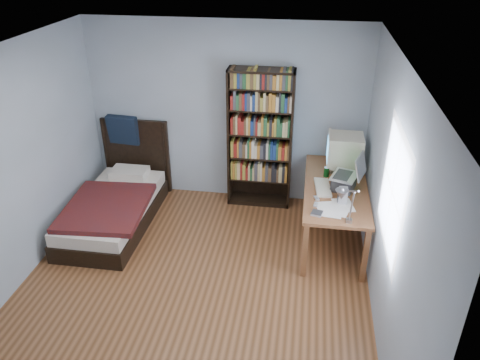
{
  "coord_description": "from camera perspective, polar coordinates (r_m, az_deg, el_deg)",
  "views": [
    {
      "loc": [
        1.1,
        -3.85,
        3.45
      ],
      "look_at": [
        0.39,
        0.82,
        0.93
      ],
      "focal_mm": 35.0,
      "sensor_mm": 36.0,
      "label": 1
    }
  ],
  "objects": [
    {
      "name": "speaker",
      "position": [
        5.38,
        12.43,
        -1.88
      ],
      "size": [
        0.1,
        0.1,
        0.19
      ],
      "primitive_type": "cube",
      "rotation": [
        0.0,
        0.0,
        0.01
      ],
      "color": "#99999C",
      "rests_on": "desk"
    },
    {
      "name": "laptop",
      "position": [
        5.67,
        12.75,
        0.01
      ],
      "size": [
        0.45,
        0.43,
        0.44
      ],
      "color": "#2D2D30",
      "rests_on": "desk"
    },
    {
      "name": "phone_grey",
      "position": [
        5.32,
        9.24,
        -2.94
      ],
      "size": [
        0.06,
        0.09,
        0.02
      ],
      "primitive_type": "cube",
      "rotation": [
        0.0,
        0.0,
        -0.16
      ],
      "color": "#99999C",
      "rests_on": "desk"
    },
    {
      "name": "crt_monitor",
      "position": [
        6.03,
        12.57,
        3.47
      ],
      "size": [
        0.43,
        0.41,
        0.5
      ],
      "color": "beige",
      "rests_on": "desk"
    },
    {
      "name": "keyboard",
      "position": [
        5.67,
        10.05,
        -0.91
      ],
      "size": [
        0.22,
        0.46,
        0.04
      ],
      "primitive_type": "cube",
      "rotation": [
        0.0,
        0.07,
        0.1
      ],
      "color": "beige",
      "rests_on": "desk"
    },
    {
      "name": "desk",
      "position": [
        6.33,
        11.23,
        -1.13
      ],
      "size": [
        0.75,
        1.73,
        0.73
      ],
      "color": "brown",
      "rests_on": "floor"
    },
    {
      "name": "mouse",
      "position": [
        6.03,
        11.45,
        0.83
      ],
      "size": [
        0.06,
        0.11,
        0.04
      ],
      "primitive_type": "ellipsoid",
      "color": "silver",
      "rests_on": "desk"
    },
    {
      "name": "soda_can",
      "position": [
        5.94,
        10.5,
        0.97
      ],
      "size": [
        0.07,
        0.07,
        0.12
      ],
      "primitive_type": "cylinder",
      "color": "#083E15",
      "rests_on": "desk"
    },
    {
      "name": "bookshelf",
      "position": [
        6.33,
        2.46,
        4.95
      ],
      "size": [
        0.87,
        0.3,
        1.93
      ],
      "color": "black",
      "rests_on": "floor"
    },
    {
      "name": "desk_lamp",
      "position": [
        4.5,
        12.5,
        -2.09
      ],
      "size": [
        0.24,
        0.54,
        0.64
      ],
      "color": "#99999E",
      "rests_on": "desk"
    },
    {
      "name": "phone_silver",
      "position": [
        5.45,
        9.31,
        -2.2
      ],
      "size": [
        0.07,
        0.1,
        0.02
      ],
      "primitive_type": "cube",
      "rotation": [
        0.0,
        0.0,
        0.3
      ],
      "color": "silver",
      "rests_on": "desk"
    },
    {
      "name": "bed",
      "position": [
        6.41,
        -14.94,
        -2.84
      ],
      "size": [
        1.06,
        2.0,
        1.16
      ],
      "color": "black",
      "rests_on": "floor"
    },
    {
      "name": "room",
      "position": [
        4.56,
        -6.08,
        -0.9
      ],
      "size": [
        4.2,
        4.24,
        2.5
      ],
      "color": "brown",
      "rests_on": "ground"
    },
    {
      "name": "external_drive",
      "position": [
        5.16,
        9.35,
        -4.03
      ],
      "size": [
        0.14,
        0.14,
        0.02
      ],
      "primitive_type": "cube",
      "rotation": [
        0.0,
        0.0,
        -0.25
      ],
      "color": "#99999C",
      "rests_on": "desk"
    }
  ]
}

